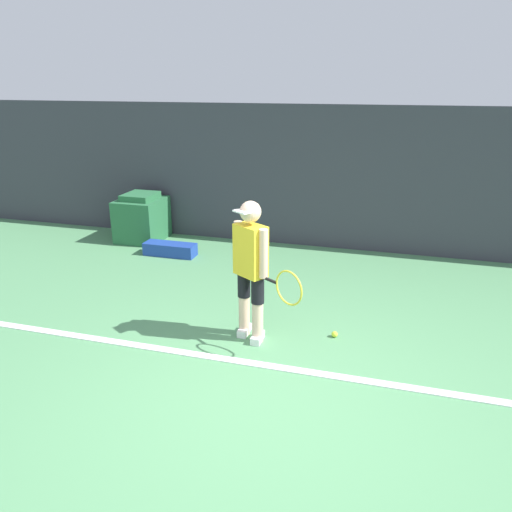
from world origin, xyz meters
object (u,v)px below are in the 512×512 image
(tennis_player, at_px, (252,266))
(equipment_bag, at_px, (170,249))
(covered_chair, at_px, (142,218))
(tennis_ball, at_px, (335,334))

(tennis_player, xyz_separation_m, equipment_bag, (-2.04, 2.24, -0.74))
(covered_chair, height_order, equipment_bag, covered_chair)
(tennis_player, distance_m, tennis_ball, 1.21)
(tennis_ball, bearing_deg, equipment_bag, 145.74)
(tennis_ball, bearing_deg, tennis_player, -162.78)
(covered_chair, distance_m, equipment_bag, 1.08)
(equipment_bag, bearing_deg, tennis_ball, -34.26)
(tennis_ball, distance_m, covered_chair, 4.57)
(equipment_bag, bearing_deg, tennis_player, -47.75)
(tennis_player, distance_m, equipment_bag, 3.12)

